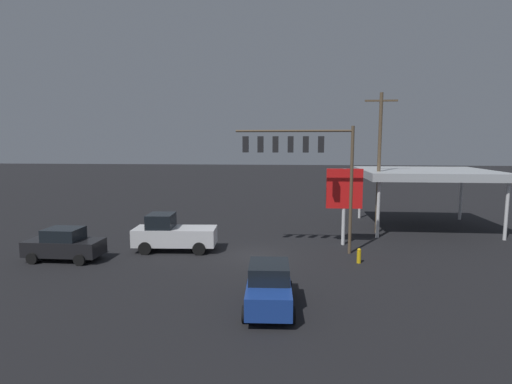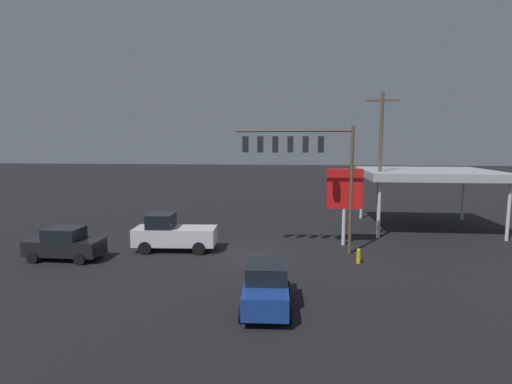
% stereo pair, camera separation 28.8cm
% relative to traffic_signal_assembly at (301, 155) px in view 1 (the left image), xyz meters
% --- Properties ---
extents(ground_plane, '(200.00, 200.00, 0.00)m').
position_rel_traffic_signal_assembly_xyz_m(ground_plane, '(2.91, 0.97, -6.19)').
color(ground_plane, black).
extents(traffic_signal_assembly, '(7.26, 0.43, 7.94)m').
position_rel_traffic_signal_assembly_xyz_m(traffic_signal_assembly, '(0.00, 0.00, 0.00)').
color(traffic_signal_assembly, brown).
rests_on(traffic_signal_assembly, ground).
extents(utility_pole, '(2.40, 0.26, 10.62)m').
position_rel_traffic_signal_assembly_xyz_m(utility_pole, '(-6.03, -6.06, -0.59)').
color(utility_pole, brown).
rests_on(utility_pole, ground).
extents(gas_station_canopy, '(10.11, 8.89, 4.75)m').
position_rel_traffic_signal_assembly_xyz_m(gas_station_canopy, '(-10.19, -8.23, -1.78)').
color(gas_station_canopy, '#B2B7BC').
rests_on(gas_station_canopy, ground).
extents(price_sign, '(2.40, 0.27, 5.20)m').
position_rel_traffic_signal_assembly_xyz_m(price_sign, '(-2.96, -2.12, -2.53)').
color(price_sign, silver).
rests_on(price_sign, ground).
extents(sedan_far, '(2.21, 4.47, 1.93)m').
position_rel_traffic_signal_assembly_xyz_m(sedan_far, '(1.53, 8.74, -5.24)').
color(sedan_far, navy).
rests_on(sedan_far, ground).
extents(pickup_parked, '(5.31, 2.51, 2.40)m').
position_rel_traffic_signal_assembly_xyz_m(pickup_parked, '(8.17, 0.31, -5.08)').
color(pickup_parked, silver).
rests_on(pickup_parked, ground).
extents(sedan_waiting, '(4.43, 2.12, 1.93)m').
position_rel_traffic_signal_assembly_xyz_m(sedan_waiting, '(13.95, 2.93, -5.24)').
color(sedan_waiting, black).
rests_on(sedan_waiting, ground).
extents(fire_hydrant, '(0.24, 0.24, 0.88)m').
position_rel_traffic_signal_assembly_xyz_m(fire_hydrant, '(-3.33, 2.04, -5.75)').
color(fire_hydrant, gold).
rests_on(fire_hydrant, ground).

